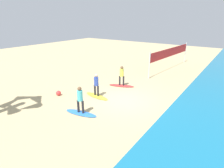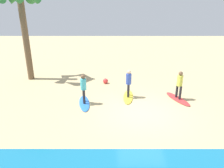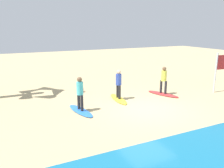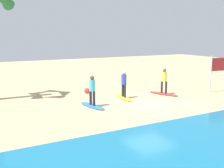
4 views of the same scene
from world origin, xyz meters
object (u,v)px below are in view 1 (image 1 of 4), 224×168
object	(u,v)px
surfer_red	(122,74)
surfboard_blue	(81,113)
surfer_blue	(80,98)
beach_ball	(59,93)
surfboard_yellow	(97,96)
surfer_yellow	(96,83)
volleyball_net	(171,53)
surfboard_red	(121,86)

from	to	relation	value
surfer_red	surfboard_blue	distance (m)	5.57
surfer_blue	beach_ball	bearing A→B (deg)	-108.31
surfboard_yellow	surfboard_blue	bearing A→B (deg)	-64.44
surfboard_yellow	surfer_yellow	bearing A→B (deg)	32.91
surfboard_blue	volleyball_net	world-z (taller)	volleyball_net
volleyball_net	surfboard_blue	bearing A→B (deg)	-3.52
surfboard_red	surfer_red	distance (m)	0.99
surfboard_blue	surfer_red	bearing A→B (deg)	85.90
surfboard_red	surfer_blue	xyz separation A→B (m)	(5.45, 0.58, 0.99)
surfer_red	surfboard_yellow	bearing A→B (deg)	-5.95
surfboard_red	beach_ball	world-z (taller)	beach_ball
volleyball_net	beach_ball	size ratio (longest dim) A/B	24.85
surfer_yellow	beach_ball	xyz separation A→B (m)	(1.44, -2.44, -0.85)
surfboard_red	surfer_red	bearing A→B (deg)	-110.42
surfboard_yellow	surfer_blue	size ratio (longest dim) A/B	1.28
volleyball_net	beach_ball	bearing A→B (deg)	-18.96
surfboard_red	surfboard_blue	size ratio (longest dim) A/B	1.00
surfboard_red	beach_ball	size ratio (longest dim) A/B	5.76
surfer_red	beach_ball	size ratio (longest dim) A/B	4.50
surfer_blue	surfer_red	bearing A→B (deg)	-173.89
surfboard_red	volleyball_net	distance (m)	8.01
surfboard_blue	surfer_blue	distance (m)	0.99
surfboard_yellow	beach_ball	world-z (taller)	beach_ball
surfboard_red	beach_ball	distance (m)	5.15
surfboard_yellow	volleyball_net	bearing A→B (deg)	87.27
surfboard_yellow	beach_ball	xyz separation A→B (m)	(1.44, -2.44, 0.14)
surfboard_blue	surfboard_red	bearing A→B (deg)	85.90
surfboard_red	surfboard_blue	xyz separation A→B (m)	(5.45, 0.58, 0.00)
surfer_yellow	volleyball_net	bearing A→B (deg)	170.92
surfboard_blue	beach_ball	bearing A→B (deg)	151.48
surfer_blue	beach_ball	size ratio (longest dim) A/B	4.50
surfer_blue	beach_ball	xyz separation A→B (m)	(-1.10, -3.33, -0.85)
surfboard_red	surfer_yellow	distance (m)	3.09
surfer_yellow	surfer_blue	world-z (taller)	same
surfboard_red	surfer_blue	size ratio (longest dim) A/B	1.28
surfer_red	surfer_yellow	bearing A→B (deg)	-5.95
beach_ball	surfboard_red	bearing A→B (deg)	147.73
surfer_yellow	surfboard_blue	distance (m)	2.87
surfer_red	surfer_blue	xyz separation A→B (m)	(5.45, 0.58, 0.00)
surfer_yellow	volleyball_net	distance (m)	10.76
surfer_yellow	surfboard_blue	xyz separation A→B (m)	(2.54, 0.89, -0.99)
surfer_red	surfer_blue	world-z (taller)	same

